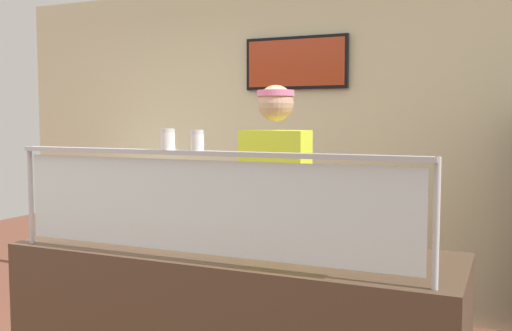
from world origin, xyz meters
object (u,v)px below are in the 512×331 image
object	(u,v)px
pizza_tray	(246,241)
worker_figure	(276,215)
pepper_flake_shaker	(197,142)
pizza_box_stack	(127,195)
parmesan_shaker	(168,141)
pizza_server	(241,237)

from	to	relation	value
pizza_tray	worker_figure	size ratio (longest dim) A/B	0.23
pepper_flake_shaker	worker_figure	bearing A→B (deg)	91.65
pizza_box_stack	parmesan_shaker	bearing A→B (deg)	-49.37
pepper_flake_shaker	worker_figure	distance (m)	1.06
pizza_tray	pepper_flake_shaker	world-z (taller)	pepper_flake_shaker
worker_figure	pizza_tray	bearing A→B (deg)	-83.72
pizza_tray	parmesan_shaker	xyz separation A→B (m)	(-0.18, -0.41, 0.50)
parmesan_shaker	worker_figure	xyz separation A→B (m)	(0.12, 0.96, -0.47)
pizza_tray	pizza_server	distance (m)	0.03
pizza_server	pizza_box_stack	distance (m)	2.42
worker_figure	pizza_box_stack	world-z (taller)	worker_figure
worker_figure	parmesan_shaker	bearing A→B (deg)	-97.09
pizza_server	pizza_box_stack	world-z (taller)	pizza_server
parmesan_shaker	pepper_flake_shaker	xyz separation A→B (m)	(0.15, -0.00, -0.00)
pepper_flake_shaker	worker_figure	world-z (taller)	worker_figure
pepper_flake_shaker	pizza_server	bearing A→B (deg)	87.35
pizza_tray	pepper_flake_shaker	size ratio (longest dim) A/B	4.65
parmesan_shaker	worker_figure	distance (m)	1.07
pizza_server	pizza_tray	bearing A→B (deg)	50.07
pizza_tray	parmesan_shaker	size ratio (longest dim) A/B	4.41
pepper_flake_shaker	pizza_box_stack	xyz separation A→B (m)	(-1.83, 1.96, -0.56)
pizza_tray	pizza_box_stack	bearing A→B (deg)	140.29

